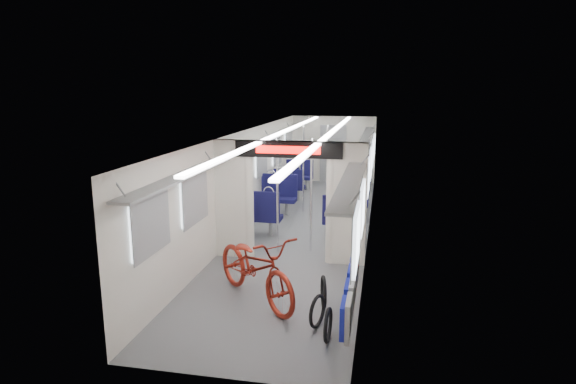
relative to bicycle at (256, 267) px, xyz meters
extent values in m
plane|color=#515456|center=(0.15, 3.92, -0.56)|extent=(12.00, 12.00, 0.00)
cube|color=silver|center=(-1.30, 3.92, 0.59)|extent=(0.02, 12.00, 2.30)
cube|color=silver|center=(1.60, 3.92, 0.59)|extent=(0.02, 12.00, 2.30)
cube|color=silver|center=(0.15, 9.92, 0.59)|extent=(2.90, 0.02, 2.30)
cube|color=silver|center=(0.15, -2.08, 0.59)|extent=(2.90, 0.02, 2.30)
cube|color=silver|center=(0.15, 3.92, 1.74)|extent=(2.90, 12.00, 0.02)
cube|color=white|center=(-0.40, 3.92, 1.71)|extent=(0.12, 11.40, 0.04)
cube|color=white|center=(0.70, 3.92, 1.71)|extent=(0.12, 11.40, 0.04)
cube|color=silver|center=(-0.97, 1.92, 0.44)|extent=(0.65, 0.18, 2.00)
cube|color=silver|center=(1.28, 1.92, 0.44)|extent=(0.65, 0.18, 2.00)
cube|color=silver|center=(0.15, 1.92, 1.59)|extent=(2.90, 0.18, 0.30)
cylinder|color=silver|center=(-0.65, 1.92, 0.44)|extent=(0.20, 0.20, 2.00)
cylinder|color=silver|center=(0.95, 1.92, 0.44)|extent=(0.20, 0.20, 2.00)
cube|color=black|center=(0.15, 1.81, 1.59)|extent=(2.00, 0.03, 0.30)
cube|color=#FF0C07|center=(0.15, 1.79, 1.59)|extent=(1.20, 0.02, 0.14)
cube|color=silver|center=(-1.27, -0.88, 0.84)|extent=(0.04, 1.00, 0.75)
cube|color=silver|center=(1.57, -0.88, 0.84)|extent=(0.04, 1.00, 0.75)
cube|color=silver|center=(-1.27, 0.72, 0.84)|extent=(0.04, 1.00, 0.75)
cube|color=silver|center=(1.57, 0.72, 0.84)|extent=(0.04, 1.00, 0.75)
cube|color=silver|center=(-1.27, 3.42, 0.84)|extent=(0.04, 1.00, 0.75)
cube|color=silver|center=(1.57, 3.42, 0.84)|extent=(0.04, 1.00, 0.75)
cube|color=silver|center=(-1.27, 5.32, 0.84)|extent=(0.04, 1.00, 0.75)
cube|color=silver|center=(1.57, 5.32, 0.84)|extent=(0.04, 1.00, 0.75)
cube|color=silver|center=(-1.27, 7.22, 0.84)|extent=(0.04, 1.00, 0.75)
cube|color=silver|center=(1.57, 7.22, 0.84)|extent=(0.04, 1.00, 0.75)
cube|color=silver|center=(-1.27, 9.02, 0.84)|extent=(0.04, 1.00, 0.75)
cube|color=silver|center=(1.57, 9.02, 0.84)|extent=(0.04, 1.00, 0.75)
cube|color=gray|center=(-1.12, -0.08, 1.39)|extent=(0.30, 3.60, 0.04)
cube|color=gray|center=(1.42, -0.08, 1.39)|extent=(0.30, 3.60, 0.04)
cube|color=gray|center=(-1.12, 5.92, 1.39)|extent=(0.30, 7.60, 0.04)
cube|color=gray|center=(1.42, 5.92, 1.39)|extent=(0.30, 7.60, 0.04)
cube|color=gray|center=(0.15, 9.86, 0.44)|extent=(0.90, 0.05, 2.00)
imported|color=maroon|center=(0.00, 0.00, 0.00)|extent=(2.04, 2.01, 1.12)
cube|color=gray|center=(1.53, -1.47, 0.02)|extent=(0.06, 0.44, 0.49)
cube|color=#0F138A|center=(1.47, -1.47, 0.02)|extent=(0.06, 0.40, 0.42)
cube|color=gray|center=(1.53, -0.92, 0.02)|extent=(0.06, 0.44, 0.49)
cube|color=#0F138A|center=(1.47, -0.92, 0.02)|extent=(0.06, 0.40, 0.42)
cube|color=gray|center=(1.53, -0.37, 0.02)|extent=(0.06, 0.44, 0.49)
cube|color=#0F138A|center=(1.47, -0.37, 0.02)|extent=(0.06, 0.40, 0.42)
cube|color=gray|center=(1.53, 0.18, 0.02)|extent=(0.06, 0.44, 0.49)
cube|color=#0F138A|center=(1.47, 0.18, 0.02)|extent=(0.06, 0.40, 0.42)
torus|color=black|center=(1.25, -1.04, -0.35)|extent=(0.08, 0.47, 0.47)
torus|color=black|center=(1.06, -0.67, -0.34)|extent=(0.19, 0.47, 0.48)
torus|color=black|center=(1.06, -0.05, -0.33)|extent=(0.16, 0.50, 0.51)
cube|color=#0E0C37|center=(-0.55, 3.35, -0.16)|extent=(0.48, 0.45, 0.10)
cylinder|color=gray|center=(-0.55, 3.35, -0.38)|extent=(0.10, 0.10, 0.35)
cube|color=#0E0C37|center=(-0.55, 3.16, 0.19)|extent=(0.48, 0.09, 0.59)
torus|color=silver|center=(-0.55, 3.16, 0.48)|extent=(0.24, 0.03, 0.24)
cube|color=#0E0C37|center=(-0.55, 5.17, -0.16)|extent=(0.48, 0.45, 0.10)
cylinder|color=gray|center=(-0.55, 5.17, -0.38)|extent=(0.10, 0.10, 0.35)
cube|color=#0E0C37|center=(-0.55, 5.36, 0.19)|extent=(0.48, 0.09, 0.59)
torus|color=silver|center=(-0.55, 5.36, 0.48)|extent=(0.24, 0.03, 0.24)
cube|color=#0E0C37|center=(-1.02, 3.35, -0.16)|extent=(0.48, 0.45, 0.10)
cylinder|color=gray|center=(-1.02, 3.35, -0.38)|extent=(0.10, 0.10, 0.35)
cube|color=#0E0C37|center=(-1.02, 3.16, 0.19)|extent=(0.48, 0.09, 0.59)
torus|color=silver|center=(-1.02, 3.16, 0.48)|extent=(0.24, 0.03, 0.24)
cube|color=#0E0C37|center=(-1.02, 5.17, -0.16)|extent=(0.48, 0.45, 0.10)
cylinder|color=gray|center=(-1.02, 5.17, -0.38)|extent=(0.10, 0.10, 0.35)
cube|color=#0E0C37|center=(-1.02, 5.36, 0.19)|extent=(0.48, 0.09, 0.59)
torus|color=silver|center=(-1.02, 5.36, 0.48)|extent=(0.24, 0.03, 0.24)
cube|color=#0E0C37|center=(0.85, 3.42, -0.16)|extent=(0.45, 0.42, 0.10)
cylinder|color=gray|center=(0.85, 3.42, -0.38)|extent=(0.10, 0.10, 0.35)
cube|color=#0E0C37|center=(0.85, 3.25, 0.17)|extent=(0.45, 0.08, 0.55)
torus|color=silver|center=(0.85, 3.25, 0.44)|extent=(0.23, 0.03, 0.23)
cube|color=#0E0C37|center=(0.85, 5.13, -0.16)|extent=(0.45, 0.42, 0.10)
cylinder|color=gray|center=(0.85, 5.13, -0.38)|extent=(0.10, 0.10, 0.35)
cube|color=#0E0C37|center=(0.85, 5.30, 0.17)|extent=(0.45, 0.08, 0.55)
torus|color=silver|center=(0.85, 5.30, 0.44)|extent=(0.23, 0.03, 0.23)
cube|color=#0E0C37|center=(1.32, 3.42, -0.16)|extent=(0.45, 0.42, 0.10)
cylinder|color=gray|center=(1.32, 3.42, -0.38)|extent=(0.10, 0.10, 0.35)
cube|color=#0E0C37|center=(1.32, 3.25, 0.17)|extent=(0.45, 0.08, 0.55)
torus|color=silver|center=(1.32, 3.25, 0.44)|extent=(0.23, 0.03, 0.23)
cube|color=#0E0C37|center=(1.32, 5.13, -0.16)|extent=(0.45, 0.42, 0.10)
cylinder|color=gray|center=(1.32, 5.13, -0.38)|extent=(0.10, 0.10, 0.35)
cube|color=#0E0C37|center=(1.32, 5.30, 0.17)|extent=(0.45, 0.08, 0.55)
torus|color=silver|center=(1.32, 5.30, 0.44)|extent=(0.23, 0.03, 0.23)
cube|color=#0E0C37|center=(-0.55, 6.78, -0.16)|extent=(0.42, 0.39, 0.10)
cylinder|color=gray|center=(-0.55, 6.78, -0.38)|extent=(0.10, 0.10, 0.35)
cube|color=#0E0C37|center=(-0.55, 6.62, 0.15)|extent=(0.42, 0.07, 0.51)
torus|color=silver|center=(-0.55, 6.62, 0.40)|extent=(0.21, 0.03, 0.21)
cube|color=#0E0C37|center=(-0.55, 8.36, -0.16)|extent=(0.42, 0.39, 0.10)
cylinder|color=gray|center=(-0.55, 8.36, -0.38)|extent=(0.10, 0.10, 0.35)
cube|color=#0E0C37|center=(-0.55, 8.52, 0.15)|extent=(0.42, 0.07, 0.51)
torus|color=silver|center=(-0.55, 8.52, 0.40)|extent=(0.21, 0.03, 0.21)
cube|color=#0E0C37|center=(-1.02, 6.78, -0.16)|extent=(0.42, 0.39, 0.10)
cylinder|color=gray|center=(-1.02, 6.78, -0.38)|extent=(0.10, 0.10, 0.35)
cube|color=#0E0C37|center=(-1.02, 6.62, 0.15)|extent=(0.42, 0.07, 0.51)
torus|color=silver|center=(-1.02, 6.62, 0.40)|extent=(0.21, 0.03, 0.21)
cube|color=#0E0C37|center=(-1.02, 8.36, -0.16)|extent=(0.42, 0.39, 0.10)
cylinder|color=gray|center=(-1.02, 8.36, -0.38)|extent=(0.10, 0.10, 0.35)
cube|color=#0E0C37|center=(-1.02, 8.52, 0.15)|extent=(0.42, 0.07, 0.51)
torus|color=silver|center=(-1.02, 8.52, 0.40)|extent=(0.21, 0.03, 0.21)
cube|color=#0E0C37|center=(0.85, 6.69, -0.16)|extent=(0.44, 0.41, 0.10)
cylinder|color=gray|center=(0.85, 6.69, -0.38)|extent=(0.10, 0.10, 0.35)
cube|color=#0E0C37|center=(0.85, 6.53, 0.16)|extent=(0.44, 0.08, 0.53)
torus|color=silver|center=(0.85, 6.53, 0.43)|extent=(0.22, 0.03, 0.22)
cube|color=#0E0C37|center=(0.85, 8.34, -0.16)|extent=(0.44, 0.41, 0.10)
cylinder|color=gray|center=(0.85, 8.34, -0.38)|extent=(0.10, 0.10, 0.35)
cube|color=#0E0C37|center=(0.85, 8.51, 0.16)|extent=(0.44, 0.08, 0.53)
torus|color=silver|center=(0.85, 8.51, 0.43)|extent=(0.22, 0.03, 0.22)
cube|color=#0E0C37|center=(1.32, 6.69, -0.16)|extent=(0.44, 0.41, 0.10)
cylinder|color=gray|center=(1.32, 6.69, -0.38)|extent=(0.10, 0.10, 0.35)
cube|color=#0E0C37|center=(1.32, 6.53, 0.16)|extent=(0.44, 0.08, 0.53)
torus|color=silver|center=(1.32, 6.53, 0.43)|extent=(0.22, 0.03, 0.22)
cube|color=#0E0C37|center=(1.32, 8.34, -0.16)|extent=(0.44, 0.41, 0.10)
cylinder|color=gray|center=(1.32, 8.34, -0.38)|extent=(0.10, 0.10, 0.35)
cube|color=#0E0C37|center=(1.32, 8.51, 0.16)|extent=(0.44, 0.08, 0.53)
torus|color=silver|center=(1.32, 8.51, 0.43)|extent=(0.22, 0.03, 0.22)
cylinder|color=silver|center=(-0.16, 2.32, 0.59)|extent=(0.04, 0.04, 2.30)
cylinder|color=silver|center=(0.49, 2.47, 0.59)|extent=(0.04, 0.04, 2.30)
cylinder|color=silver|center=(-0.18, 5.58, 0.59)|extent=(0.04, 0.04, 2.30)
cylinder|color=silver|center=(0.41, 5.86, 0.59)|extent=(0.04, 0.04, 2.30)
camera|label=1|loc=(1.85, -6.77, 2.71)|focal=30.00mm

